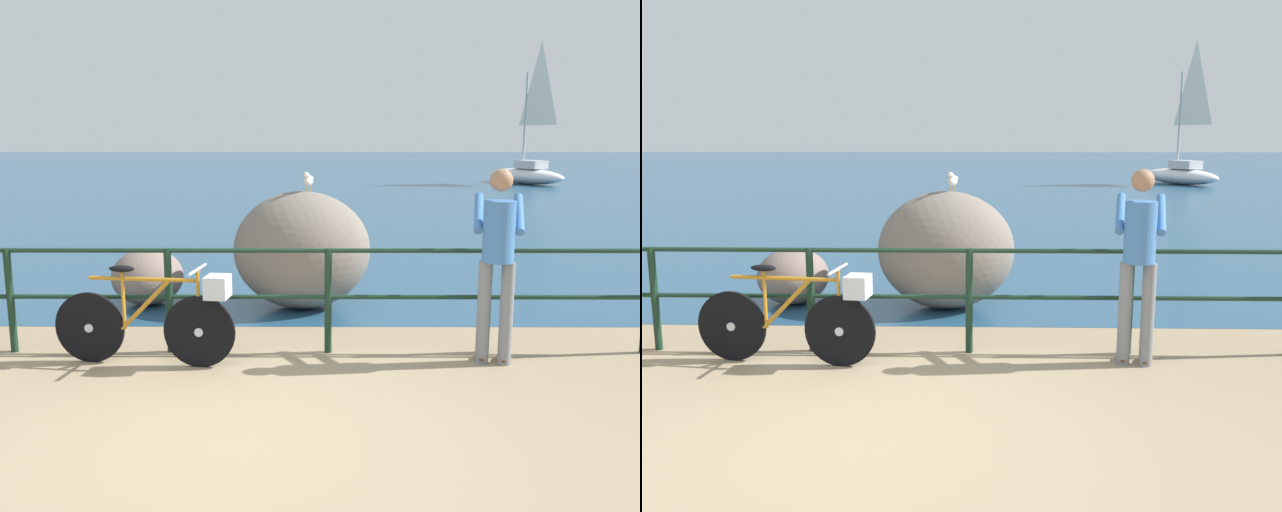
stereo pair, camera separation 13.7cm
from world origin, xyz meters
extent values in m
cube|color=#937F60|center=(0.00, 20.00, -0.05)|extent=(120.00, 120.00, 0.10)
cube|color=navy|center=(0.00, 47.60, 0.00)|extent=(120.00, 90.00, 0.01)
cylinder|color=black|center=(-2.28, 1.76, 0.51)|extent=(0.07, 0.07, 1.02)
cylinder|color=black|center=(-0.76, 1.76, 0.51)|extent=(0.07, 0.07, 1.02)
cylinder|color=black|center=(0.76, 1.76, 0.51)|extent=(0.07, 0.07, 1.02)
cylinder|color=black|center=(2.28, 1.76, 0.51)|extent=(0.07, 0.07, 1.02)
cylinder|color=black|center=(0.00, 1.76, 1.00)|extent=(7.61, 0.04, 0.04)
cylinder|color=black|center=(0.00, 1.76, 0.55)|extent=(7.61, 0.04, 0.04)
cylinder|color=black|center=(-1.43, 1.47, 0.33)|extent=(0.66, 0.12, 0.66)
cylinder|color=#B7BCC6|center=(-1.43, 1.47, 0.33)|extent=(0.09, 0.07, 0.08)
cylinder|color=black|center=(-0.40, 1.34, 0.33)|extent=(0.66, 0.12, 0.66)
cylinder|color=#B7BCC6|center=(-0.40, 1.34, 0.33)|extent=(0.09, 0.07, 0.08)
cylinder|color=#B27219|center=(-0.92, 1.41, 0.80)|extent=(0.99, 0.16, 0.04)
cylinder|color=#B27219|center=(-0.89, 1.40, 0.57)|extent=(0.50, 0.10, 0.50)
cylinder|color=#B27219|center=(-1.10, 1.43, 0.59)|extent=(0.03, 0.03, 0.53)
ellipsoid|color=black|center=(-1.10, 1.43, 0.89)|extent=(0.25, 0.13, 0.06)
cylinder|color=#B27219|center=(-0.40, 1.34, 0.62)|extent=(0.03, 0.03, 0.57)
cylinder|color=#B7BCC6|center=(-0.40, 1.34, 0.90)|extent=(0.09, 0.48, 0.03)
cube|color=#B7BCC6|center=(-0.22, 1.32, 0.75)|extent=(0.23, 0.26, 0.20)
cylinder|color=slate|center=(2.18, 1.48, 0.47)|extent=(0.12, 0.12, 0.95)
ellipsoid|color=#513319|center=(2.19, 1.54, 0.04)|extent=(0.16, 0.28, 0.08)
cylinder|color=slate|center=(2.38, 1.43, 0.47)|extent=(0.12, 0.12, 0.95)
ellipsoid|color=#513319|center=(2.39, 1.49, 0.04)|extent=(0.16, 0.28, 0.08)
cylinder|color=#3F72B2|center=(2.28, 1.46, 1.23)|extent=(0.28, 0.28, 0.55)
sphere|color=#9E7051|center=(2.28, 1.46, 1.68)|extent=(0.20, 0.20, 0.20)
cylinder|color=#3F72B2|center=(2.16, 1.73, 1.36)|extent=(0.19, 0.52, 0.34)
cylinder|color=#3F72B2|center=(2.51, 1.65, 1.36)|extent=(0.19, 0.52, 0.34)
ellipsoid|color=slate|center=(0.46, 3.45, 0.71)|extent=(1.65, 1.33, 1.42)
ellipsoid|color=#7C6860|center=(-1.47, 3.60, 0.35)|extent=(0.88, 0.91, 0.69)
cylinder|color=gold|center=(0.56, 3.45, 1.45)|extent=(0.01, 0.01, 0.06)
cylinder|color=gold|center=(0.51, 3.45, 1.45)|extent=(0.01, 0.01, 0.06)
ellipsoid|color=white|center=(0.54, 3.45, 1.55)|extent=(0.15, 0.27, 0.13)
ellipsoid|color=#9E9EA3|center=(0.54, 3.47, 1.58)|extent=(0.16, 0.26, 0.06)
sphere|color=white|center=(0.52, 3.33, 1.62)|extent=(0.08, 0.08, 0.08)
cone|color=gold|center=(0.51, 3.28, 1.61)|extent=(0.03, 0.05, 0.02)
ellipsoid|color=white|center=(9.82, 25.11, 0.36)|extent=(3.12, 4.52, 0.70)
cube|color=silver|center=(9.96, 24.84, 0.89)|extent=(1.30, 1.52, 0.36)
cylinder|color=#B2B2B7|center=(9.73, 25.29, 2.81)|extent=(0.10, 0.10, 4.20)
pyramid|color=white|center=(10.07, 24.62, 4.38)|extent=(0.77, 1.46, 3.57)
camera|label=1|loc=(0.72, -4.25, 2.04)|focal=36.33mm
camera|label=2|loc=(0.85, -4.24, 2.04)|focal=36.33mm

